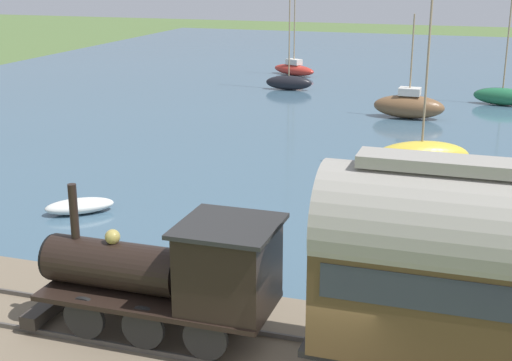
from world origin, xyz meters
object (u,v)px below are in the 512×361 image
sailboat_red (294,69)px  rowboat_near_shore (379,292)px  rowboat_far_out (80,206)px  sailboat_black (289,81)px  sailboat_yellow (421,157)px  sailboat_brown (409,106)px  steam_locomotive (177,271)px  sailboat_green (502,95)px

sailboat_red → rowboat_near_shore: bearing=-135.1°
rowboat_far_out → sailboat_black: bearing=-38.1°
rowboat_far_out → rowboat_near_shore: bearing=-144.9°
sailboat_yellow → sailboat_brown: (11.79, 1.88, 0.01)m
steam_locomotive → sailboat_yellow: bearing=-12.4°
steam_locomotive → sailboat_brown: (29.48, -2.00, -1.49)m
sailboat_brown → sailboat_yellow: bearing=-169.8°
sailboat_red → sailboat_green: sailboat_green is taller
steam_locomotive → sailboat_black: 37.74m
sailboat_brown → rowboat_near_shore: (-24.84, -2.02, -0.59)m
sailboat_brown → rowboat_far_out: size_ratio=2.32×
sailboat_green → rowboat_near_shore: bearing=-176.0°
sailboat_green → sailboat_red: bearing=73.2°
steam_locomotive → sailboat_black: bearing=11.6°
sailboat_brown → sailboat_black: bearing=53.3°
sailboat_green → rowboat_far_out: (-27.30, 15.16, -0.37)m
sailboat_black → sailboat_brown: (-7.45, -9.59, 0.13)m
sailboat_black → rowboat_near_shore: size_ratio=3.37×
sailboat_red → rowboat_near_shore: (-39.38, -13.14, -0.37)m
steam_locomotive → sailboat_black: (36.94, 7.59, -1.62)m
steam_locomotive → rowboat_near_shore: steam_locomotive is taller
sailboat_yellow → steam_locomotive: bearing=144.6°
sailboat_yellow → sailboat_green: sailboat_green is taller
steam_locomotive → rowboat_near_shore: bearing=-40.9°
sailboat_red → sailboat_black: (-7.09, -1.53, 0.09)m
sailboat_red → rowboat_far_out: bearing=-151.4°
rowboat_near_shore → sailboat_red: bearing=32.2°
sailboat_black → sailboat_green: bearing=-98.6°
sailboat_red → rowboat_far_out: sailboat_red is taller
sailboat_green → rowboat_far_out: sailboat_green is taller
rowboat_near_shore → rowboat_far_out: bearing=86.6°
sailboat_red → sailboat_brown: size_ratio=1.19×
sailboat_yellow → rowboat_near_shore: 13.07m
rowboat_far_out → sailboat_brown: bearing=-62.5°
steam_locomotive → rowboat_near_shore: 6.48m
sailboat_black → rowboat_far_out: bearing=176.2°
sailboat_brown → steam_locomotive: bearing=177.2°
steam_locomotive → sailboat_yellow: size_ratio=0.80×
sailboat_black → rowboat_near_shore: (-32.30, -11.61, -0.46)m
steam_locomotive → sailboat_green: size_ratio=0.69×
sailboat_yellow → rowboat_near_shore: sailboat_yellow is taller
sailboat_yellow → rowboat_far_out: size_ratio=2.88×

